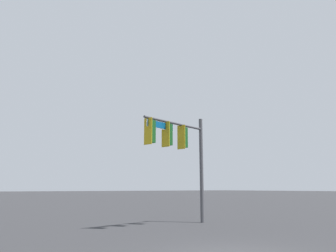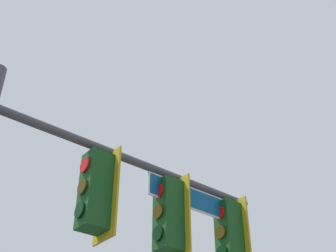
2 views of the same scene
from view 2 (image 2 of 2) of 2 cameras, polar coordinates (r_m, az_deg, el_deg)
signal_pole_near at (r=6.37m, az=-6.32°, el=-12.28°), size 4.59×1.30×5.84m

